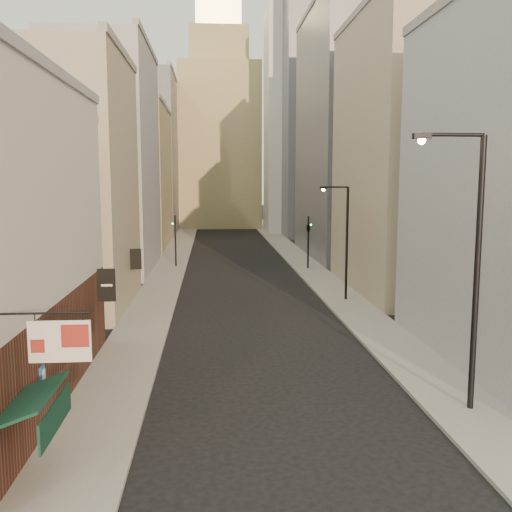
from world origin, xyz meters
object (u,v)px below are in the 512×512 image
at_px(streetlamp_mid, 344,236).
at_px(streetlamp_near, 471,257).
at_px(traffic_light_right, 308,229).
at_px(white_tower, 292,113).
at_px(clock_tower, 219,127).
at_px(traffic_light_left, 175,229).

bearing_deg(streetlamp_mid, streetlamp_near, -97.41).
bearing_deg(traffic_light_right, white_tower, -84.21).
xyz_separation_m(clock_tower, streetlamp_mid, (7.40, -65.73, -13.14)).
xyz_separation_m(clock_tower, traffic_light_left, (-5.01, -49.38, -13.99)).
bearing_deg(clock_tower, traffic_light_right, -81.95).
distance_m(clock_tower, streetlamp_near, 85.83).
bearing_deg(clock_tower, streetlamp_mid, -83.58).
bearing_deg(traffic_light_left, white_tower, -114.42).
xyz_separation_m(streetlamp_near, traffic_light_left, (-12.40, 35.29, -1.99)).
bearing_deg(white_tower, traffic_light_right, -95.55).
bearing_deg(streetlamp_mid, traffic_light_right, 82.87).
bearing_deg(traffic_light_left, clock_tower, -95.86).
bearing_deg(streetlamp_near, clock_tower, 93.97).
bearing_deg(traffic_light_right, clock_tower, -70.60).
distance_m(clock_tower, traffic_light_right, 54.11).
height_order(white_tower, traffic_light_left, white_tower).
distance_m(white_tower, streetlamp_near, 71.94).
bearing_deg(traffic_light_left, streetlamp_near, 109.29).
distance_m(white_tower, streetlamp_mid, 53.74).
xyz_separation_m(traffic_light_left, traffic_light_right, (12.34, -2.41, 0.16)).
bearing_deg(clock_tower, white_tower, -51.84).
xyz_separation_m(white_tower, streetlamp_mid, (-3.60, -51.73, -14.11)).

